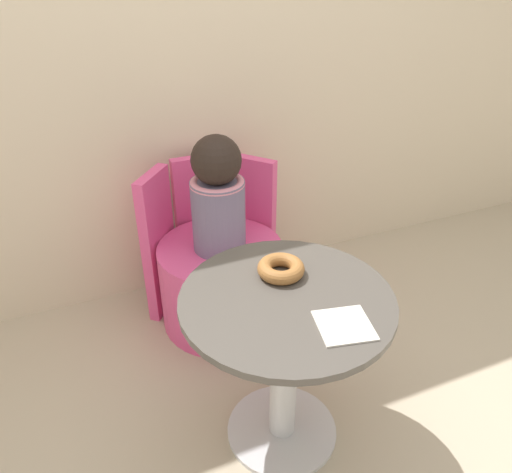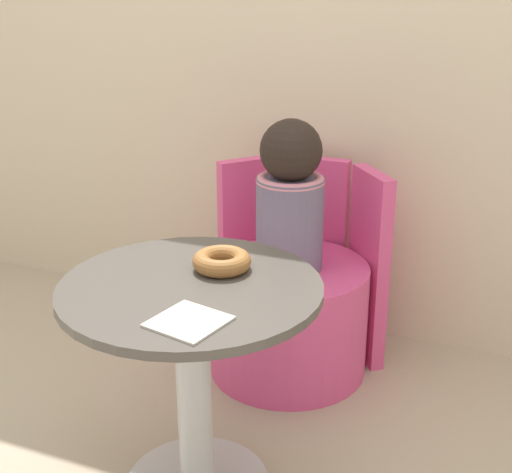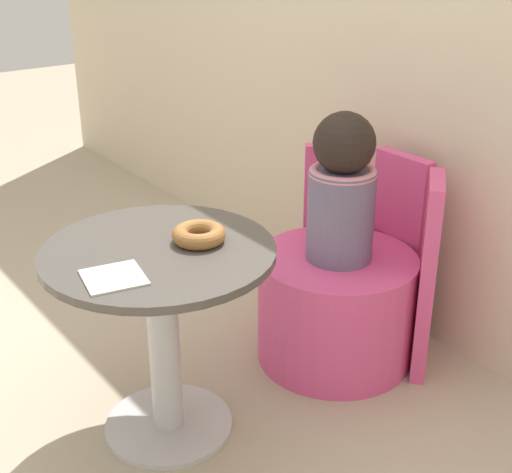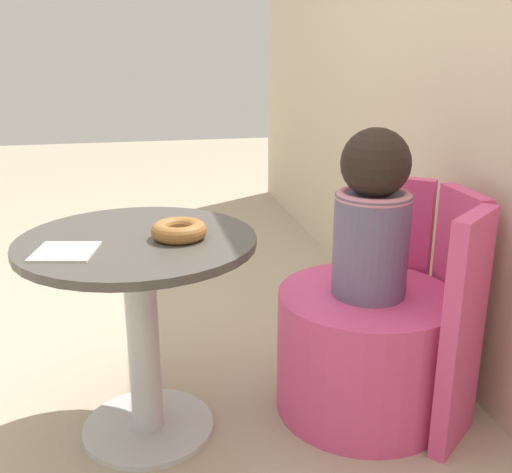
% 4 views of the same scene
% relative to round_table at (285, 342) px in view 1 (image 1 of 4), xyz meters
% --- Properties ---
extents(ground_plane, '(12.00, 12.00, 0.00)m').
position_rel_round_table_xyz_m(ground_plane, '(-0.03, -0.01, -0.45)').
color(ground_plane, '#B7A88E').
extents(back_wall, '(6.00, 0.06, 2.40)m').
position_rel_round_table_xyz_m(back_wall, '(-0.03, 1.12, 0.75)').
color(back_wall, beige).
rests_on(back_wall, ground_plane).
extents(round_table, '(0.68, 0.68, 0.63)m').
position_rel_round_table_xyz_m(round_table, '(0.00, 0.00, 0.00)').
color(round_table, silver).
rests_on(round_table, ground_plane).
extents(tub_chair, '(0.57, 0.57, 0.41)m').
position_rel_round_table_xyz_m(tub_chair, '(0.02, 0.70, -0.24)').
color(tub_chair, '#E54C8C').
rests_on(tub_chair, ground_plane).
extents(booth_backrest, '(0.66, 0.24, 0.72)m').
position_rel_round_table_xyz_m(booth_backrest, '(0.02, 0.94, -0.09)').
color(booth_backrest, '#E54C8C').
rests_on(booth_backrest, ground_plane).
extents(child_figure, '(0.23, 0.23, 0.52)m').
position_rel_round_table_xyz_m(child_figure, '(0.02, 0.70, 0.21)').
color(child_figure, slate).
rests_on(child_figure, tub_chair).
extents(donut, '(0.16, 0.16, 0.05)m').
position_rel_round_table_xyz_m(donut, '(0.03, 0.12, 0.21)').
color(donut, '#9E6633').
rests_on(donut, round_table).
extents(paper_napkin, '(0.18, 0.18, 0.01)m').
position_rel_round_table_xyz_m(paper_napkin, '(0.09, -0.19, 0.19)').
color(paper_napkin, silver).
rests_on(paper_napkin, round_table).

